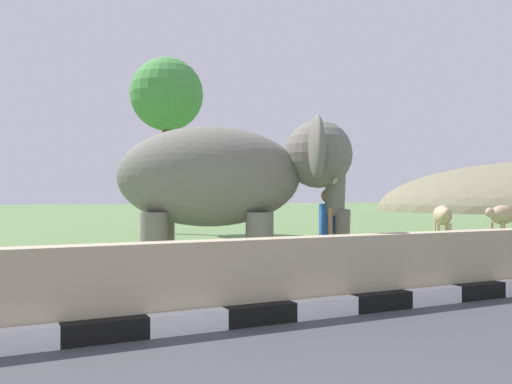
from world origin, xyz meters
TOP-DOWN VIEW (x-y plane):
  - striped_curb at (-0.35, 3.79)m, footprint 16.20×0.20m
  - barrier_parapet at (2.00, 4.09)m, footprint 28.00×0.36m
  - elephant at (2.64, 6.45)m, footprint 4.03×3.23m
  - person_handler at (4.27, 5.95)m, footprint 0.38×0.62m
  - cow_near at (12.44, 11.46)m, footprint 1.52×1.73m
  - cow_mid at (14.70, 10.98)m, footprint 1.93×0.97m
  - tree_distant at (5.27, 19.39)m, footprint 2.99×2.99m

SIDE VIEW (x-z plane):
  - striped_curb at x=-0.35m, z-range 0.00..0.24m
  - barrier_parapet at x=2.00m, z-range 0.00..1.00m
  - cow_near at x=12.44m, z-range 0.26..1.48m
  - cow_mid at x=14.70m, z-range 0.26..1.48m
  - person_handler at x=4.27m, z-range 0.10..1.75m
  - elephant at x=2.64m, z-range 0.41..3.24m
  - tree_distant at x=5.27m, z-range 2.04..9.26m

